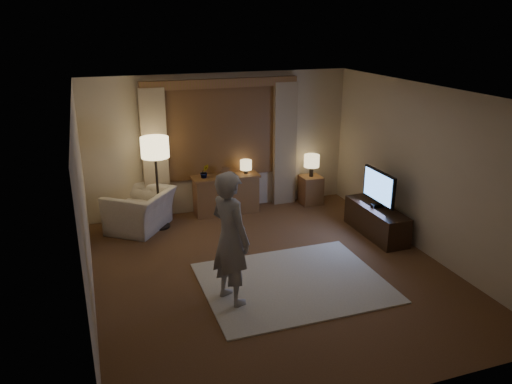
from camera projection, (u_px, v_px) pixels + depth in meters
name	position (u px, v px, depth m)	size (l,w,h in m)	color
room	(261.00, 175.00, 7.32)	(5.04, 5.54, 2.64)	brown
rug	(293.00, 282.00, 7.00)	(2.50, 2.00, 0.02)	beige
sideboard	(226.00, 195.00, 9.43)	(1.20, 0.40, 0.70)	brown
picture_frame	(226.00, 173.00, 9.28)	(0.16, 0.02, 0.20)	brown
plant	(205.00, 172.00, 9.14)	(0.17, 0.13, 0.30)	#999999
table_lamp_sideboard	(246.00, 166.00, 9.38)	(0.22, 0.22, 0.30)	black
floor_lamp	(155.00, 152.00, 8.43)	(0.48, 0.48, 1.63)	black
armchair	(141.00, 210.00, 8.70)	(1.07, 0.93, 0.69)	beige
side_table	(311.00, 190.00, 9.95)	(0.40, 0.40, 0.56)	brown
table_lamp_side	(312.00, 161.00, 9.76)	(0.30, 0.30, 0.44)	black
tv_stand	(376.00, 221.00, 8.50)	(0.45, 1.40, 0.50)	black
tv	(379.00, 187.00, 8.31)	(0.22, 0.88, 0.64)	black
person	(230.00, 238.00, 6.27)	(0.64, 0.42, 1.76)	#A7A39A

